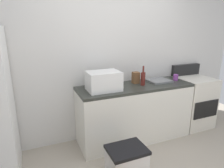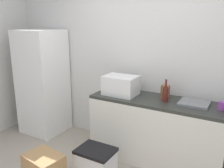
% 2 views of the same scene
% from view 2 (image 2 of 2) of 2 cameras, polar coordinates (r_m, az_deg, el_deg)
% --- Properties ---
extents(wall_back, '(5.00, 0.10, 2.60)m').
position_cam_2_polar(wall_back, '(3.63, 8.28, 4.66)').
color(wall_back, silver).
rests_on(wall_back, ground_plane).
extents(kitchen_counter, '(1.80, 0.60, 0.90)m').
position_cam_2_polar(kitchen_counter, '(3.47, 10.24, -10.69)').
color(kitchen_counter, silver).
rests_on(kitchen_counter, ground_plane).
extents(refrigerator, '(0.68, 0.66, 1.78)m').
position_cam_2_polar(refrigerator, '(4.35, -15.95, 0.43)').
color(refrigerator, white).
rests_on(refrigerator, ground_plane).
extents(microwave, '(0.46, 0.34, 0.27)m').
position_cam_2_polar(microwave, '(3.44, 2.09, -0.29)').
color(microwave, white).
rests_on(microwave, kitchen_counter).
extents(sink_basin, '(0.36, 0.32, 0.03)m').
position_cam_2_polar(sink_basin, '(3.24, 18.81, -4.30)').
color(sink_basin, slate).
rests_on(sink_basin, kitchen_counter).
extents(wine_bottle, '(0.07, 0.07, 0.30)m').
position_cam_2_polar(wine_bottle, '(3.21, 12.47, -2.21)').
color(wine_bottle, '#591E19').
rests_on(wine_bottle, kitchen_counter).
extents(coffee_mug, '(0.08, 0.08, 0.10)m').
position_cam_2_polar(coffee_mug, '(3.15, 24.33, -4.70)').
color(coffee_mug, purple).
rests_on(coffee_mug, kitchen_counter).
extents(knife_block, '(0.10, 0.10, 0.18)m').
position_cam_2_polar(knife_block, '(3.36, 12.43, -1.79)').
color(knife_block, brown).
rests_on(knife_block, kitchen_counter).
extents(storage_bin, '(0.46, 0.36, 0.38)m').
position_cam_2_polar(storage_bin, '(3.22, -3.80, -17.99)').
color(storage_bin, silver).
rests_on(storage_bin, ground_plane).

